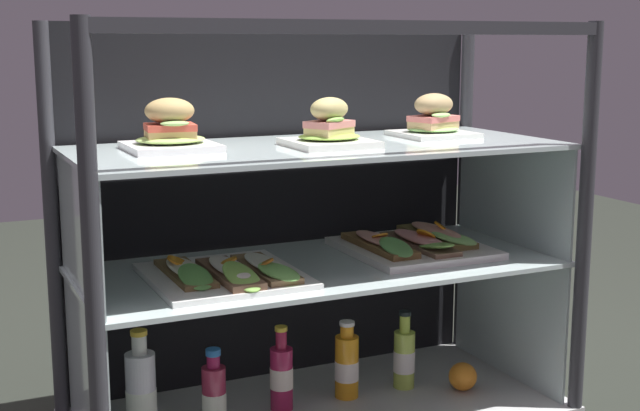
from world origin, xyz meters
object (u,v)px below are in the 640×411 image
object	(u,v)px
open_sandwich_tray_far_left	(414,244)
juice_bottle_back_right	(404,357)
plated_roll_sandwich_near_left_corner	(329,130)
juice_bottle_tucked_behind	(347,365)
orange_fruit_beside_bottles	(463,376)
juice_bottle_back_left	(141,394)
plated_roll_sandwich_near_right_corner	(433,120)
juice_bottle_front_right_end	(214,395)
juice_bottle_near_post	(281,376)
plated_roll_sandwich_left_of_center	(170,131)
open_sandwich_tray_near_right_corner	(228,273)

from	to	relation	value
open_sandwich_tray_far_left	juice_bottle_back_right	world-z (taller)	open_sandwich_tray_far_left
plated_roll_sandwich_near_left_corner	juice_bottle_tucked_behind	size ratio (longest dim) A/B	0.94
juice_bottle_tucked_behind	juice_bottle_back_right	size ratio (longest dim) A/B	0.97
juice_bottle_tucked_behind	orange_fruit_beside_bottles	bearing A→B (deg)	-16.96
open_sandwich_tray_far_left	juice_bottle_back_left	distance (m)	0.78
plated_roll_sandwich_near_left_corner	orange_fruit_beside_bottles	size ratio (longest dim) A/B	2.57
plated_roll_sandwich_near_left_corner	open_sandwich_tray_far_left	size ratio (longest dim) A/B	0.54
orange_fruit_beside_bottles	plated_roll_sandwich_near_right_corner	bearing A→B (deg)	112.05
open_sandwich_tray_far_left	juice_bottle_front_right_end	bearing A→B (deg)	178.37
orange_fruit_beside_bottles	juice_bottle_back_right	bearing A→B (deg)	146.94
plated_roll_sandwich_near_left_corner	plated_roll_sandwich_near_right_corner	size ratio (longest dim) A/B	1.03
plated_roll_sandwich_near_right_corner	juice_bottle_near_post	world-z (taller)	plated_roll_sandwich_near_right_corner
plated_roll_sandwich_left_of_center	plated_roll_sandwich_near_right_corner	size ratio (longest dim) A/B	1.06
plated_roll_sandwich_left_of_center	orange_fruit_beside_bottles	distance (m)	1.01
plated_roll_sandwich_near_right_corner	juice_bottle_tucked_behind	distance (m)	0.68
plated_roll_sandwich_left_of_center	juice_bottle_back_left	world-z (taller)	plated_roll_sandwich_left_of_center
plated_roll_sandwich_left_of_center	juice_bottle_front_right_end	xyz separation A→B (m)	(0.08, -0.03, -0.64)
open_sandwich_tray_near_right_corner	open_sandwich_tray_far_left	xyz separation A→B (m)	(0.53, 0.06, 0.00)
juice_bottle_near_post	plated_roll_sandwich_left_of_center	bearing A→B (deg)	175.62
juice_bottle_back_left	juice_bottle_back_right	world-z (taller)	juice_bottle_back_left
open_sandwich_tray_near_right_corner	juice_bottle_near_post	size ratio (longest dim) A/B	1.69
plated_roll_sandwich_near_left_corner	open_sandwich_tray_near_right_corner	world-z (taller)	plated_roll_sandwich_near_left_corner
open_sandwich_tray_near_right_corner	open_sandwich_tray_far_left	world-z (taller)	open_sandwich_tray_far_left
plated_roll_sandwich_near_right_corner	juice_bottle_tucked_behind	bearing A→B (deg)	-176.58
plated_roll_sandwich_near_left_corner	plated_roll_sandwich_near_right_corner	xyz separation A→B (m)	(0.34, 0.08, 0.00)
open_sandwich_tray_near_right_corner	juice_bottle_back_right	world-z (taller)	open_sandwich_tray_near_right_corner
juice_bottle_front_right_end	orange_fruit_beside_bottles	bearing A→B (deg)	-6.98
open_sandwich_tray_near_right_corner	orange_fruit_beside_bottles	world-z (taller)	open_sandwich_tray_near_right_corner
juice_bottle_tucked_behind	juice_bottle_back_right	world-z (taller)	juice_bottle_back_right
open_sandwich_tray_near_right_corner	juice_bottle_near_post	bearing A→B (deg)	27.35
juice_bottle_near_post	juice_bottle_tucked_behind	bearing A→B (deg)	0.19
juice_bottle_front_right_end	juice_bottle_tucked_behind	xyz separation A→B (m)	(0.36, 0.01, 0.01)
juice_bottle_back_right	open_sandwich_tray_near_right_corner	bearing A→B (deg)	-171.20
juice_bottle_front_right_end	juice_bottle_tucked_behind	distance (m)	0.36
juice_bottle_tucked_behind	juice_bottle_back_right	bearing A→B (deg)	-2.09
juice_bottle_back_left	juice_bottle_tucked_behind	bearing A→B (deg)	-0.51
juice_bottle_tucked_behind	plated_roll_sandwich_near_right_corner	bearing A→B (deg)	3.42
plated_roll_sandwich_near_left_corner	plated_roll_sandwich_near_right_corner	world-z (taller)	plated_roll_sandwich_near_left_corner
juice_bottle_tucked_behind	open_sandwich_tray_far_left	bearing A→B (deg)	-8.02
plated_roll_sandwich_near_right_corner	open_sandwich_tray_near_right_corner	distance (m)	0.69
juice_bottle_front_right_end	juice_bottle_back_right	size ratio (longest dim) A/B	0.90
juice_bottle_back_right	plated_roll_sandwich_near_right_corner	bearing A→B (deg)	13.76
plated_roll_sandwich_near_right_corner	orange_fruit_beside_bottles	distance (m)	0.68
juice_bottle_front_right_end	plated_roll_sandwich_left_of_center	bearing A→B (deg)	159.79
open_sandwich_tray_far_left	juice_bottle_front_right_end	size ratio (longest dim) A/B	1.90
open_sandwich_tray_far_left	juice_bottle_front_right_end	world-z (taller)	open_sandwich_tray_far_left
juice_bottle_front_right_end	juice_bottle_tucked_behind	size ratio (longest dim) A/B	0.92
orange_fruit_beside_bottles	open_sandwich_tray_far_left	bearing A→B (deg)	150.84
open_sandwich_tray_far_left	plated_roll_sandwich_near_right_corner	bearing A→B (deg)	28.73
juice_bottle_back_left	juice_bottle_back_right	size ratio (longest dim) A/B	1.21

